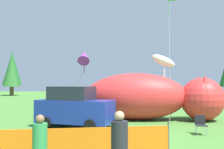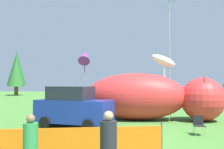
% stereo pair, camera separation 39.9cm
% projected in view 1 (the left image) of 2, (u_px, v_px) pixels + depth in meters
% --- Properties ---
extents(ground_plane, '(120.00, 120.00, 0.00)m').
position_uv_depth(ground_plane, '(113.00, 137.00, 11.65)').
color(ground_plane, '#477F33').
extents(parked_car, '(4.66, 2.89, 2.33)m').
position_uv_depth(parked_car, '(74.00, 107.00, 14.36)').
color(parked_car, navy).
rests_on(parked_car, ground).
extents(folding_chair, '(0.54, 0.54, 0.93)m').
position_uv_depth(folding_chair, '(201.00, 123.00, 12.26)').
color(folding_chair, black).
rests_on(folding_chair, ground).
extents(inflatable_cat, '(9.47, 3.54, 3.21)m').
position_uv_depth(inflatable_cat, '(150.00, 98.00, 17.09)').
color(inflatable_cat, red).
rests_on(inflatable_cat, ground).
extents(safety_fence, '(7.46, 1.62, 1.30)m').
position_uv_depth(safety_fence, '(46.00, 149.00, 7.36)').
color(safety_fence, orange).
rests_on(safety_fence, ground).
extents(spectator_in_red_shirt, '(0.38, 0.38, 1.73)m').
position_uv_depth(spectator_in_red_shirt, '(40.00, 145.00, 6.37)').
color(spectator_in_red_shirt, '#2D2D38').
rests_on(spectator_in_red_shirt, ground).
extents(spectator_in_grey_shirt, '(0.41, 0.41, 1.87)m').
position_uv_depth(spectator_in_grey_shirt, '(119.00, 146.00, 5.96)').
color(spectator_in_grey_shirt, '#2D2D38').
rests_on(spectator_in_grey_shirt, ground).
extents(kite_purple_delta, '(1.44, 1.54, 5.36)m').
position_uv_depth(kite_purple_delta, '(84.00, 56.00, 19.43)').
color(kite_purple_delta, silver).
rests_on(kite_purple_delta, ground).
extents(kite_white_ghost, '(2.15, 1.97, 4.63)m').
position_uv_depth(kite_white_ghost, '(164.00, 61.00, 17.17)').
color(kite_white_ghost, silver).
rests_on(kite_white_ghost, ground).
extents(horizon_tree_mid, '(3.71, 3.71, 8.86)m').
position_uv_depth(horizon_tree_mid, '(12.00, 68.00, 50.07)').
color(horizon_tree_mid, brown).
rests_on(horizon_tree_mid, ground).
extents(horizon_tree_northeast, '(3.16, 3.16, 7.53)m').
position_uv_depth(horizon_tree_northeast, '(11.00, 72.00, 49.41)').
color(horizon_tree_northeast, brown).
rests_on(horizon_tree_northeast, ground).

